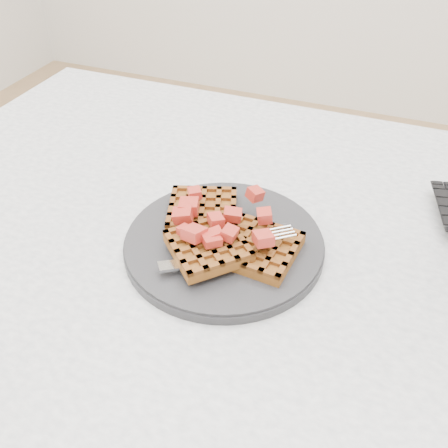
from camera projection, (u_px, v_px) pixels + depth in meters
table at (263, 296)px, 0.74m from camera, size 1.20×0.80×0.75m
plate at (224, 243)px, 0.65m from camera, size 0.26×0.26×0.02m
waffles at (223, 234)px, 0.63m from camera, size 0.20×0.19×0.03m
strawberry_pile at (224, 215)px, 0.62m from camera, size 0.15×0.15×0.02m
fork at (237, 254)px, 0.61m from camera, size 0.16×0.13×0.02m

